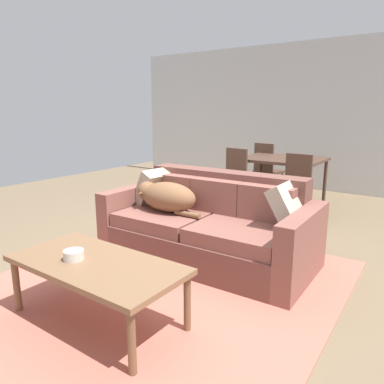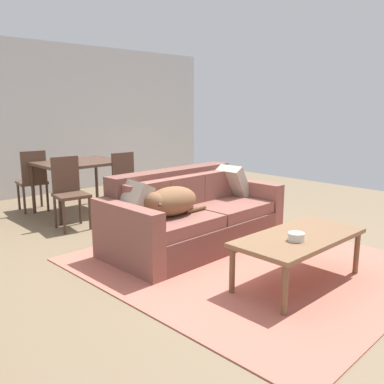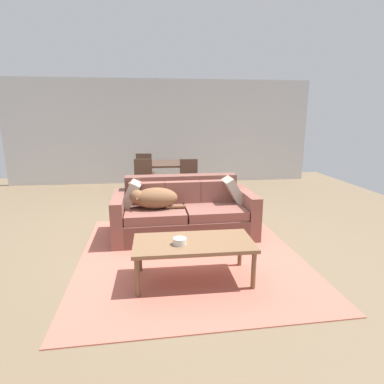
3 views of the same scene
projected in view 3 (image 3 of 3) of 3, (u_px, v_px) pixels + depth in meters
name	position (u px, v px, depth m)	size (l,w,h in m)	color
ground_plane	(170.00, 234.00, 4.83)	(10.00, 10.00, 0.00)	#776249
back_partition	(162.00, 132.00, 8.37)	(8.00, 0.12, 2.70)	silver
area_rug	(190.00, 255.00, 4.08)	(2.77, 3.06, 0.01)	#C16654
couch	(184.00, 213.00, 4.78)	(2.10, 1.05, 0.86)	brown
dog_on_left_cushion	(154.00, 198.00, 4.52)	(0.79, 0.37, 0.30)	brown
throw_pillow_by_left_arm	(131.00, 194.00, 4.66)	(0.15, 0.39, 0.39)	#B4A38F
throw_pillow_by_right_arm	(233.00, 190.00, 4.87)	(0.13, 0.41, 0.41)	#BAAF9A
coffee_table	(193.00, 245.00, 3.38)	(1.28, 0.63, 0.46)	brown
bowl_on_coffee_table	(180.00, 241.00, 3.28)	(0.14, 0.14, 0.07)	silver
dining_table	(166.00, 166.00, 6.85)	(1.17, 0.97, 0.78)	#4E3528
dining_chair_near_left	(143.00, 181.00, 6.23)	(0.45, 0.45, 0.94)	#4E3528
dining_chair_near_right	(189.00, 180.00, 6.36)	(0.42, 0.42, 0.92)	#4E3528
dining_chair_far_left	(145.00, 171.00, 7.37)	(0.45, 0.45, 0.93)	#4E3528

